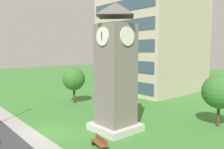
% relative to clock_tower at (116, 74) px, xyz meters
% --- Properties ---
extents(ground_plane, '(160.00, 160.00, 0.00)m').
position_rel_clock_tower_xyz_m(ground_plane, '(-3.29, -4.81, -5.16)').
color(ground_plane, '#3D7A33').
extents(kerb_strip, '(120.00, 1.60, 0.01)m').
position_rel_clock_tower_xyz_m(kerb_strip, '(-3.29, -6.45, -5.16)').
color(kerb_strip, '#9E9E99').
rests_on(kerb_strip, ground).
extents(office_building, '(14.83, 15.60, 22.40)m').
position_rel_clock_tower_xyz_m(office_building, '(-12.08, 19.83, 6.04)').
color(office_building, beige).
rests_on(office_building, ground).
extents(clock_tower, '(3.85, 3.85, 11.46)m').
position_rel_clock_tower_xyz_m(clock_tower, '(0.00, 0.00, 0.00)').
color(clock_tower, slate).
rests_on(clock_tower, ground).
extents(park_bench, '(1.86, 0.80, 0.88)m').
position_rel_clock_tower_xyz_m(park_bench, '(2.20, -3.55, -4.70)').
color(park_bench, brown).
rests_on(park_bench, ground).
extents(tree_by_building, '(3.26, 3.26, 5.04)m').
position_rel_clock_tower_xyz_m(tree_by_building, '(5.74, 8.11, -1.76)').
color(tree_by_building, '#513823').
rests_on(tree_by_building, ground).
extents(tree_near_tower, '(3.09, 3.09, 4.89)m').
position_rel_clock_tower_xyz_m(tree_near_tower, '(-11.83, 2.80, -1.83)').
color(tree_near_tower, '#513823').
rests_on(tree_near_tower, ground).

